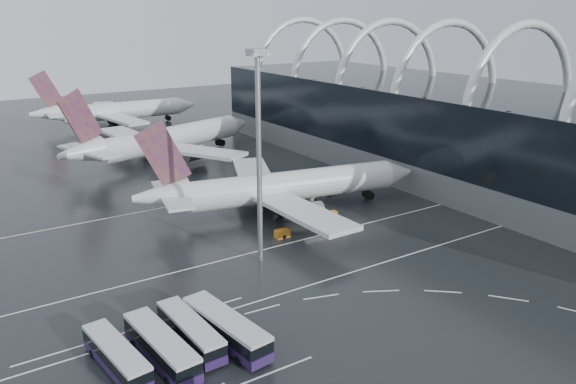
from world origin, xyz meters
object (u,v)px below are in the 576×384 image
gse_cart_belly_b (313,197)px  gse_cart_belly_c (282,234)px  airliner_gate_b (163,141)px  bus_row_near_a (116,356)px  airliner_main (280,188)px  gse_cart_belly_e (284,191)px  airliner_gate_c (115,111)px  bus_row_near_c (190,331)px  bus_row_near_b (161,346)px  bus_row_near_d (226,328)px  gse_cart_belly_d (328,193)px  gse_cart_belly_a (332,214)px  floodlight_mast (259,133)px

gse_cart_belly_b → gse_cart_belly_c: (-15.99, -13.37, 0.05)m
airliner_gate_b → bus_row_near_a: airliner_gate_b is taller
airliner_main → gse_cart_belly_e: airliner_main is taller
airliner_main → gse_cart_belly_e: (6.41, 8.59, -4.06)m
airliner_gate_c → bus_row_near_c: airliner_gate_c is taller
bus_row_near_b → airliner_gate_b: bearing=-26.1°
bus_row_near_d → airliner_gate_b: bearing=-23.7°
gse_cart_belly_d → bus_row_near_c: bearing=-142.5°
gse_cart_belly_b → gse_cart_belly_e: gse_cart_belly_e is taller
bus_row_near_c → bus_row_near_d: 4.02m
airliner_main → bus_row_near_d: bearing=-119.3°
airliner_main → bus_row_near_d: 44.64m
bus_row_near_b → gse_cart_belly_e: 59.89m
gse_cart_belly_c → gse_cart_belly_b: bearing=39.9°
airliner_main → gse_cart_belly_d: size_ratio=27.30×
gse_cart_belly_e → gse_cart_belly_b: bearing=-63.2°
bus_row_near_d → gse_cart_belly_a: bus_row_near_d is taller
airliner_main → airliner_gate_b: size_ratio=0.97×
gse_cart_belly_a → gse_cart_belly_d: 12.59m
gse_cart_belly_d → gse_cart_belly_e: (-7.04, 5.79, 0.13)m
airliner_gate_c → bus_row_near_c: (-31.48, -133.53, -3.14)m
bus_row_near_b → floodlight_mast: bearing=-58.0°
gse_cart_belly_a → airliner_gate_c: bearing=93.8°
gse_cart_belly_a → gse_cart_belly_c: bearing=-165.7°
bus_row_near_d → gse_cart_belly_b: bearing=-53.5°
airliner_gate_b → gse_cart_belly_d: (17.45, -46.37, -4.53)m
bus_row_near_b → airliner_main: bearing=-52.0°
floodlight_mast → bus_row_near_d: bearing=-130.4°
bus_row_near_c → gse_cart_belly_a: 45.85m
bus_row_near_b → gse_cart_belly_e: bus_row_near_b is taller
bus_row_near_c → gse_cart_belly_d: bearing=-54.9°
airliner_main → gse_cart_belly_b: 10.67m
airliner_gate_c → gse_cart_belly_d: 99.62m
bus_row_near_a → bus_row_near_b: size_ratio=0.91×
bus_row_near_b → gse_cart_belly_e: bearing=-50.2°
gse_cart_belly_a → gse_cart_belly_e: bearing=90.2°
bus_row_near_a → bus_row_near_b: bearing=-110.7°
bus_row_near_a → bus_row_near_b: (4.49, -1.13, 0.16)m
floodlight_mast → gse_cart_belly_e: size_ratio=12.53×
bus_row_near_c → gse_cart_belly_a: bus_row_near_c is taller
airliner_gate_b → floodlight_mast: bearing=-116.2°
bus_row_near_d → bus_row_near_b: bearing=78.3°
airliner_main → gse_cart_belly_c: (-6.45, -10.96, -4.07)m
bus_row_near_c → gse_cart_belly_d: (45.69, 35.02, -1.12)m
airliner_gate_c → gse_cart_belly_a: 109.30m
airliner_gate_c → gse_cart_belly_b: (10.30, -98.90, -4.20)m
gse_cart_belly_a → gse_cart_belly_c: size_ratio=0.81×
bus_row_near_b → bus_row_near_d: bearing=-99.3°
bus_row_near_c → floodlight_mast: bearing=-52.2°
bus_row_near_c → airliner_main: bearing=-47.4°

